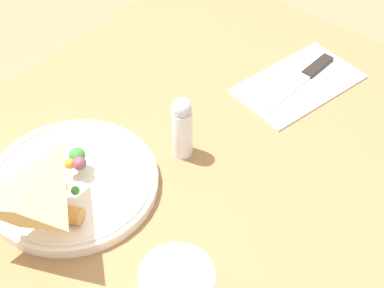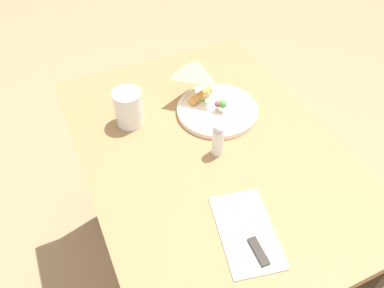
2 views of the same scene
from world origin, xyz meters
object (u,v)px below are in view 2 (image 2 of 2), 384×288
object	(u,v)px
dining_table	(209,177)
salt_shaker	(218,139)
plate_pizza	(217,108)
milk_glass	(129,109)
napkin_folded	(246,231)
butter_knife	(248,233)

from	to	relation	value
dining_table	salt_shaker	bearing A→B (deg)	-170.77
plate_pizza	milk_glass	world-z (taller)	milk_glass
napkin_folded	butter_knife	size ratio (longest dim) A/B	1.25
milk_glass	salt_shaker	xyz separation A→B (m)	(-0.21, -0.17, 0.00)
salt_shaker	plate_pizza	bearing A→B (deg)	-26.73
napkin_folded	dining_table	bearing A→B (deg)	-9.53
butter_knife	salt_shaker	size ratio (longest dim) A/B	1.79
milk_glass	butter_knife	size ratio (longest dim) A/B	0.58
napkin_folded	salt_shaker	size ratio (longest dim) A/B	2.23
plate_pizza	dining_table	bearing A→B (deg)	145.92
napkin_folded	salt_shaker	distance (m)	0.25
plate_pizza	butter_knife	world-z (taller)	plate_pizza
plate_pizza	butter_knife	xyz separation A→B (m)	(-0.40, 0.13, -0.01)
milk_glass	salt_shaker	distance (m)	0.27
napkin_folded	salt_shaker	bearing A→B (deg)	-11.87
milk_glass	salt_shaker	size ratio (longest dim) A/B	1.03
plate_pizza	napkin_folded	xyz separation A→B (m)	(-0.39, 0.13, -0.01)
napkin_folded	butter_knife	world-z (taller)	butter_knife
milk_glass	napkin_folded	world-z (taller)	milk_glass
napkin_folded	plate_pizza	bearing A→B (deg)	-17.89
plate_pizza	butter_knife	size ratio (longest dim) A/B	1.30
milk_glass	salt_shaker	bearing A→B (deg)	-141.29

